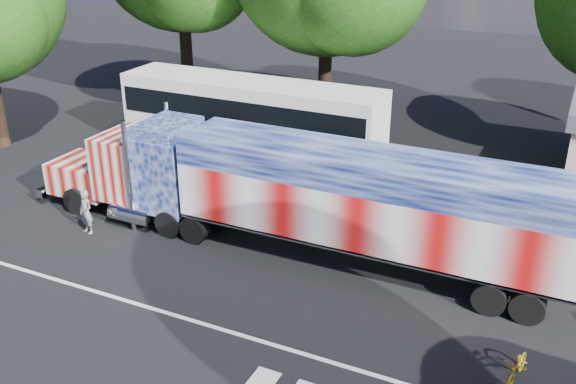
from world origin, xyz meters
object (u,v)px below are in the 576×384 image
at_px(coach_bus, 251,118).
at_px(woman, 86,212).
at_px(semi_truck, 300,193).
at_px(bicycle, 517,368).

height_order(coach_bus, woman, coach_bus).
bearing_deg(semi_truck, coach_bus, 128.55).
bearing_deg(woman, semi_truck, 27.86).
height_order(semi_truck, woman, semi_truck).
height_order(semi_truck, bicycle, semi_truck).
distance_m(semi_truck, bicycle, 9.19).
relative_size(semi_truck, coach_bus, 1.57).
distance_m(coach_bus, woman, 10.04).
xyz_separation_m(coach_bus, bicycle, (14.13, -11.58, -1.56)).
bearing_deg(woman, bicycle, 5.76).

